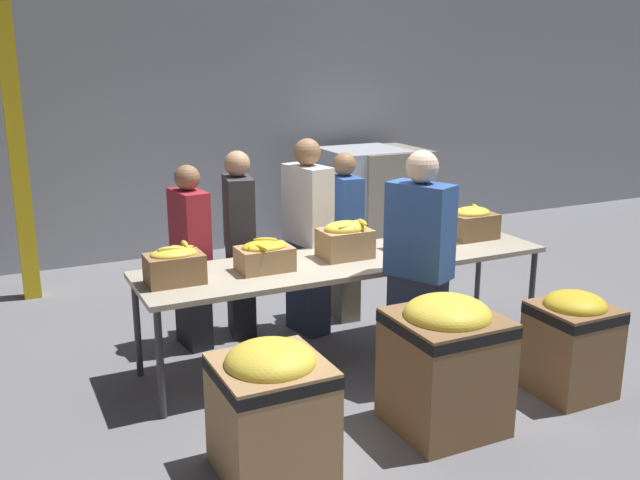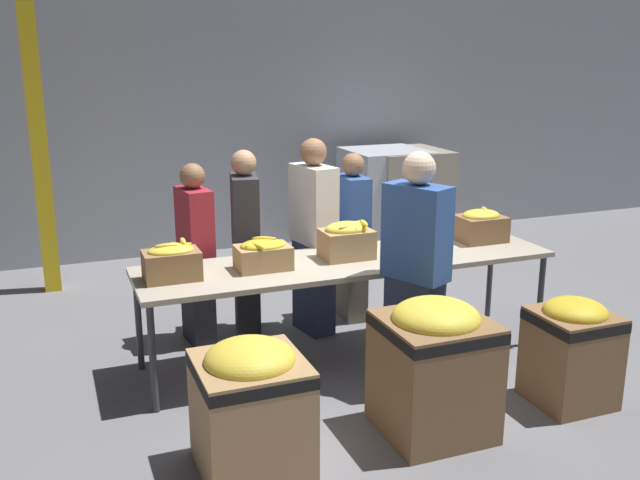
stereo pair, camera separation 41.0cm
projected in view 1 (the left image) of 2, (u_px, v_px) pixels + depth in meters
The scene contains 19 objects.
ground_plane at pixel (346, 355), 5.79m from camera, with size 30.00×30.00×0.00m, color slate.
wall_back at pixel (206, 85), 8.37m from camera, with size 16.00×0.08×4.00m.
sorting_table at pixel (347, 264), 5.59m from camera, with size 3.29×0.84×0.82m.
banana_box_0 at pixel (175, 265), 4.97m from camera, with size 0.39×0.28×0.28m.
banana_box_1 at pixel (264, 255), 5.26m from camera, with size 0.40×0.30×0.25m.
banana_box_2 at pixel (345, 239), 5.58m from camera, with size 0.39×0.30×0.31m.
banana_box_3 at pixel (414, 235), 5.81m from camera, with size 0.38×0.32×0.27m.
banana_box_4 at pixel (472, 222), 6.17m from camera, with size 0.39×0.32×0.29m.
volunteer_0 at pixel (191, 258), 5.80m from camera, with size 0.25×0.43×1.53m.
volunteer_1 at pixel (418, 271), 5.14m from camera, with size 0.41×0.52×1.73m.
volunteer_2 at pixel (240, 246), 6.04m from camera, with size 0.29×0.46×1.60m.
volunteer_3 at pixel (344, 237), 6.44m from camera, with size 0.22×0.42×1.53m.
volunteer_4 at pixel (308, 238), 6.09m from camera, with size 0.31×0.49×1.70m.
donation_bin_0 at pixel (271, 405), 4.09m from camera, with size 0.62×0.62×0.81m.
donation_bin_1 at pixel (445, 359), 4.58m from camera, with size 0.66×0.66×0.90m.
donation_bin_2 at pixel (572, 340), 5.06m from camera, with size 0.51×0.51×0.76m.
support_pillar at pixel (11, 94), 6.66m from camera, with size 0.16×0.16×4.00m.
pallet_stack_0 at pixel (383, 199), 8.85m from camera, with size 1.01×1.01×1.23m.
pallet_stack_1 at pixel (364, 200), 8.78m from camera, with size 1.01×1.01×1.24m.
Camera 1 is at (-2.52, -4.73, 2.40)m, focal length 40.00 mm.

